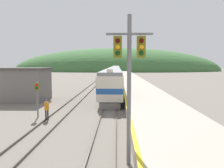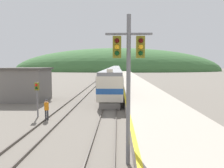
% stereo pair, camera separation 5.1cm
% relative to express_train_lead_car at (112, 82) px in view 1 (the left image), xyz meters
% --- Properties ---
extents(track_main, '(1.52, 180.00, 0.16)m').
position_rel_express_train_lead_car_xyz_m(track_main, '(0.00, 41.45, -2.12)').
color(track_main, '#4C443D').
rests_on(track_main, ground).
extents(track_siding, '(1.52, 180.00, 0.16)m').
position_rel_express_train_lead_car_xyz_m(track_siding, '(-4.76, 41.45, -2.12)').
color(track_siding, '#4C443D').
rests_on(track_siding, ground).
extents(platform, '(5.98, 140.00, 0.95)m').
position_rel_express_train_lead_car_xyz_m(platform, '(4.62, 21.45, -1.73)').
color(platform, '#ADA393').
rests_on(platform, ground).
extents(distant_hills, '(149.93, 67.47, 32.93)m').
position_rel_express_train_lead_car_xyz_m(distant_hills, '(0.00, 128.53, -2.20)').
color(distant_hills, '#3D6B38').
rests_on(distant_hills, ground).
extents(station_shed, '(5.90, 5.76, 4.44)m').
position_rel_express_train_lead_car_xyz_m(station_shed, '(-11.56, -3.39, 0.04)').
color(station_shed, slate).
rests_on(station_shed, ground).
extents(express_train_lead_car, '(2.95, 19.64, 4.39)m').
position_rel_express_train_lead_car_xyz_m(express_train_lead_car, '(0.00, 0.00, 0.00)').
color(express_train_lead_car, black).
rests_on(express_train_lead_car, ground).
extents(carriage_second, '(2.94, 19.05, 4.03)m').
position_rel_express_train_lead_car_xyz_m(carriage_second, '(0.00, 20.46, -0.01)').
color(carriage_second, black).
rests_on(carriage_second, ground).
extents(carriage_third, '(2.94, 19.05, 4.03)m').
position_rel_express_train_lead_car_xyz_m(carriage_third, '(0.00, 40.39, -0.01)').
color(carriage_third, black).
rests_on(carriage_third, ground).
extents(carriage_fourth, '(2.94, 19.05, 4.03)m').
position_rel_express_train_lead_car_xyz_m(carriage_fourth, '(0.00, 60.31, -0.01)').
color(carriage_fourth, black).
rests_on(carriage_fourth, ground).
extents(carriage_fifth, '(2.94, 19.05, 4.03)m').
position_rel_express_train_lead_car_xyz_m(carriage_fifth, '(0.00, 80.24, -0.01)').
color(carriage_fifth, black).
rests_on(carriage_fifth, ground).
extents(signal_mast_main, '(2.20, 0.42, 7.22)m').
position_rel_express_train_lead_car_xyz_m(signal_mast_main, '(1.38, -22.08, 2.52)').
color(signal_mast_main, slate).
rests_on(signal_mast_main, ground).
extents(signal_post_siding, '(0.36, 0.42, 3.27)m').
position_rel_express_train_lead_car_xyz_m(signal_post_siding, '(-6.57, -12.71, 0.16)').
color(signal_post_siding, slate).
rests_on(signal_post_siding, ground).
extents(track_worker, '(0.42, 0.36, 1.82)m').
position_rel_express_train_lead_car_xyz_m(track_worker, '(-5.38, -13.76, -1.16)').
color(track_worker, '#2D2D33').
rests_on(track_worker, ground).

